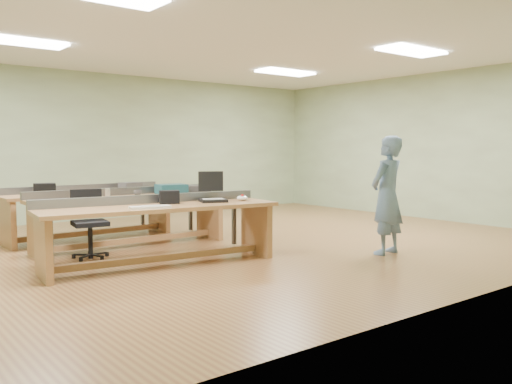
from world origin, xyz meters
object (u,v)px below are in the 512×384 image
drinks_can (108,193)px  task_chair (89,233)px  parts_bin_teal (171,189)px  workbench_back (89,204)px  laptop_base (213,201)px  workbench_front (160,221)px  camera_bag (169,197)px  mug (138,193)px  workbench_mid (130,209)px  parts_bin_grey (197,189)px  person (387,195)px

drinks_can → task_chair: bearing=-134.7°
task_chair → parts_bin_teal: (1.47, 0.42, 0.49)m
workbench_back → drinks_can: drinks_can is taller
workbench_back → parts_bin_teal: parts_bin_teal is taller
laptop_base → parts_bin_teal: parts_bin_teal is taller
workbench_front → parts_bin_teal: 1.71m
camera_bag → workbench_front: bearing=-129.7°
mug → drinks_can: 0.47m
workbench_mid → laptop_base: (0.49, -1.48, 0.21)m
laptop_base → drinks_can: drinks_can is taller
laptop_base → parts_bin_teal: (0.19, 1.46, 0.06)m
workbench_mid → parts_bin_grey: parts_bin_grey is taller
parts_bin_teal → parts_bin_grey: size_ratio=1.06×
person → laptop_base: person is taller
person → task_chair: bearing=-43.0°
workbench_front → camera_bag: bearing=34.2°
laptop_base → person: bearing=-10.9°
person → camera_bag: bearing=-36.7°
camera_bag → parts_bin_grey: (1.22, 1.30, -0.03)m
workbench_front → parts_bin_grey: bearing=51.1°
person → parts_bin_grey: bearing=-71.3°
task_chair → parts_bin_teal: 1.61m
laptop_base → camera_bag: bearing=-176.0°
person → mug: person is taller
workbench_back → mug: bearing=-74.8°
workbench_mid → workbench_back: (-0.21, 1.10, -0.00)m
workbench_mid → task_chair: bearing=-150.1°
camera_bag → parts_bin_teal: size_ratio=0.56×
workbench_back → laptop_base: bearing=-77.0°
parts_bin_grey → parts_bin_teal: bearing=-179.9°
parts_bin_teal → mug: (-0.55, 0.05, -0.03)m
mug → workbench_mid: bearing=-170.5°
task_chair → mug: (0.92, 0.46, 0.46)m
workbench_mid → drinks_can: 0.43m
camera_bag → parts_bin_teal: (0.75, 1.30, -0.01)m
workbench_mid → parts_bin_teal: (0.68, -0.02, 0.27)m
camera_bag → mug: size_ratio=2.22×
camera_bag → parts_bin_grey: size_ratio=0.60×
parts_bin_teal → parts_bin_grey: (0.46, 0.00, -0.02)m
workbench_back → drinks_can: (-0.13, -1.09, 0.26)m
parts_bin_grey → workbench_back: bearing=140.1°
workbench_front → laptop_base: (0.76, -0.06, 0.21)m
parts_bin_teal → drinks_can: size_ratio=3.36×
laptop_base → drinks_can: bearing=138.7°
workbench_mid → laptop_base: 1.57m
person → drinks_can: person is taller
workbench_mid → parts_bin_grey: 1.17m
camera_bag → drinks_can: 1.36m
parts_bin_teal → workbench_mid: bearing=178.0°
person → drinks_can: (-2.87, 2.71, 0.00)m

